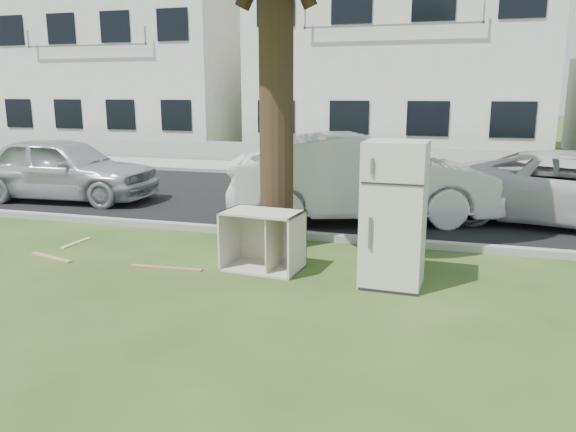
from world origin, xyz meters
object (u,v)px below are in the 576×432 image
(cabinet, at_px, (263,240))
(car_left, at_px, (63,169))
(car_center, at_px, (361,178))
(fridge, at_px, (394,214))

(cabinet, xyz_separation_m, car_left, (-6.21, 3.68, 0.32))
(cabinet, distance_m, car_center, 3.63)
(cabinet, height_order, car_left, car_left)
(cabinet, bearing_deg, car_center, 82.22)
(car_left, bearing_deg, fridge, -119.09)
(fridge, xyz_separation_m, cabinet, (-1.86, 0.13, -0.53))
(cabinet, height_order, car_center, car_center)
(cabinet, distance_m, car_left, 7.22)
(fridge, distance_m, car_left, 8.92)
(fridge, xyz_separation_m, car_center, (-1.01, 3.63, -0.10))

